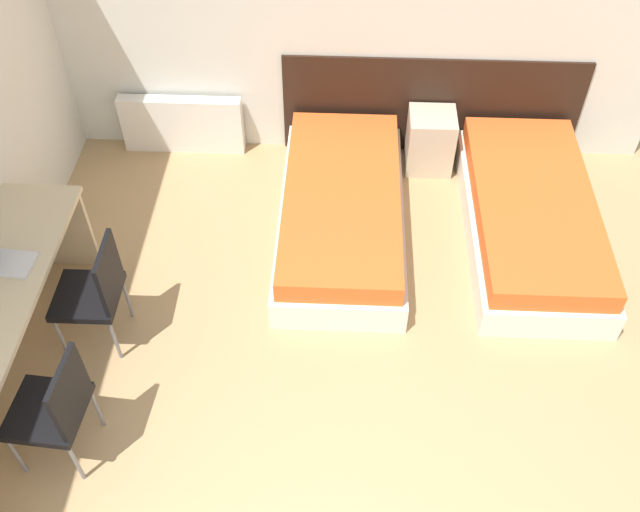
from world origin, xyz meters
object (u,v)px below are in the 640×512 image
at_px(bed_near_window, 342,211).
at_px(chair_near_laptop, 95,290).
at_px(nightstand, 430,141).
at_px(chair_near_notebook, 55,406).
at_px(bed_near_door, 530,217).

bearing_deg(bed_near_window, chair_near_laptop, -144.67).
distance_m(nightstand, chair_near_notebook, 3.67).
bearing_deg(chair_near_notebook, bed_near_door, 37.77).
height_order(bed_near_door, chair_near_notebook, chair_near_notebook).
relative_size(nightstand, chair_near_notebook, 0.60).
relative_size(bed_near_door, nightstand, 3.87).
bearing_deg(bed_near_door, bed_near_window, 180.00).
relative_size(bed_near_window, nightstand, 3.87).
bearing_deg(nightstand, bed_near_window, -131.34).
bearing_deg(nightstand, chair_near_notebook, -129.41).
relative_size(chair_near_laptop, chair_near_notebook, 1.00).
height_order(chair_near_laptop, chair_near_notebook, same).
distance_m(bed_near_door, chair_near_laptop, 3.28).
xyz_separation_m(bed_near_window, chair_near_notebook, (-1.59, -2.00, 0.29)).
bearing_deg(chair_near_laptop, chair_near_notebook, -90.51).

